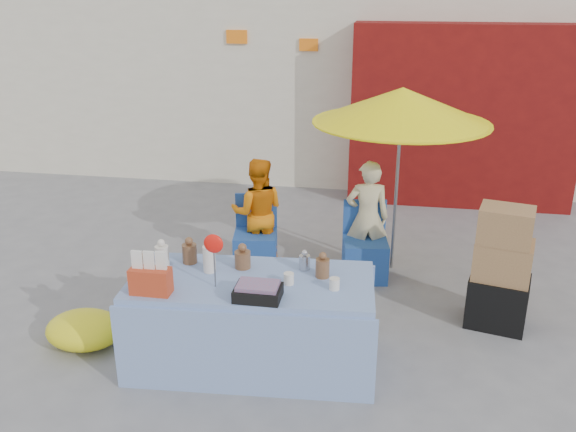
% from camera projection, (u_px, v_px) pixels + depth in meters
% --- Properties ---
extents(ground, '(80.00, 80.00, 0.00)m').
position_uv_depth(ground, '(250.00, 336.00, 5.74)').
color(ground, slate).
rests_on(ground, ground).
extents(market_table, '(2.15, 1.12, 1.26)m').
position_uv_depth(market_table, '(251.00, 320.00, 5.21)').
color(market_table, '#7E94CA').
rests_on(market_table, ground).
extents(chair_left, '(0.55, 0.54, 0.85)m').
position_uv_depth(chair_left, '(256.00, 248.00, 7.01)').
color(chair_left, '#224B9C').
rests_on(chair_left, ground).
extents(chair_right, '(0.55, 0.54, 0.85)m').
position_uv_depth(chair_right, '(365.00, 256.00, 6.81)').
color(chair_right, '#224B9C').
rests_on(chair_right, ground).
extents(vendor_orange, '(0.69, 0.58, 1.29)m').
position_uv_depth(vendor_orange, '(258.00, 213.00, 6.99)').
color(vendor_orange, orange).
rests_on(vendor_orange, ground).
extents(vendor_beige, '(0.52, 0.39, 1.32)m').
position_uv_depth(vendor_beige, '(367.00, 218.00, 6.79)').
color(vendor_beige, beige).
rests_on(vendor_beige, ground).
extents(umbrella, '(1.90, 1.90, 2.09)m').
position_uv_depth(umbrella, '(402.00, 106.00, 6.44)').
color(umbrella, gray).
rests_on(umbrella, ground).
extents(box_stack, '(0.63, 0.56, 1.21)m').
position_uv_depth(box_stack, '(501.00, 272.00, 5.75)').
color(box_stack, black).
rests_on(box_stack, ground).
extents(tarp_bundle, '(0.86, 0.78, 0.32)m').
position_uv_depth(tarp_bundle, '(84.00, 330.00, 5.54)').
color(tarp_bundle, yellow).
rests_on(tarp_bundle, ground).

